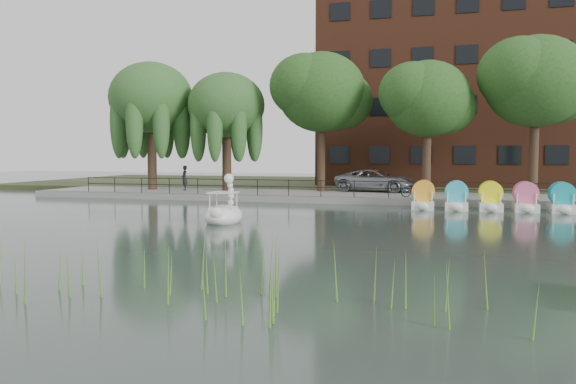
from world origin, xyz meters
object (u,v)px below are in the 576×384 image
at_px(bicycle, 415,189).
at_px(pedestrian, 184,176).
at_px(swan_boat, 224,212).
at_px(minivan, 376,179).

relative_size(bicycle, pedestrian, 0.87).
bearing_deg(bicycle, swan_boat, 130.51).
bearing_deg(swan_boat, bicycle, 50.42).
height_order(pedestrian, swan_boat, pedestrian).
height_order(minivan, pedestrian, pedestrian).
bearing_deg(pedestrian, swan_boat, -3.76).
bearing_deg(pedestrian, bicycle, 47.33).
xyz_separation_m(minivan, swan_boat, (-4.76, -15.46, -0.80)).
bearing_deg(minivan, pedestrian, 108.84).
relative_size(pedestrian, swan_boat, 0.76).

